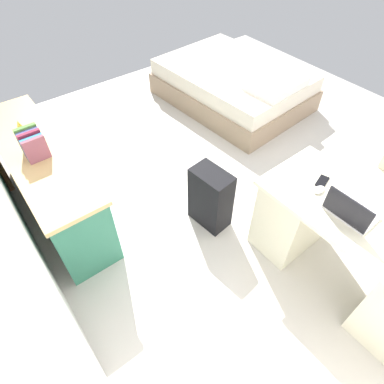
% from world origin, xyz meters
% --- Properties ---
extents(ground_plane, '(5.63, 5.63, 0.00)m').
position_xyz_m(ground_plane, '(0.00, 0.00, 0.00)').
color(ground_plane, beige).
extents(desk, '(1.45, 0.68, 0.75)m').
position_xyz_m(desk, '(-1.29, 0.13, 0.39)').
color(desk, beige).
rests_on(desk, ground_plane).
extents(credenza, '(1.80, 0.48, 0.74)m').
position_xyz_m(credenza, '(0.79, 1.64, 0.37)').
color(credenza, '#2D7056').
rests_on(credenza, ground_plane).
extents(bed, '(2.00, 1.54, 0.58)m').
position_xyz_m(bed, '(1.23, -1.03, 0.24)').
color(bed, gray).
rests_on(bed, ground_plane).
extents(suitcase_black, '(0.38, 0.26, 0.60)m').
position_xyz_m(suitcase_black, '(-0.21, 0.56, 0.30)').
color(suitcase_black, black).
rests_on(suitcase_black, ground_plane).
extents(laptop, '(0.31, 0.23, 0.21)m').
position_xyz_m(laptop, '(-1.19, 0.22, 0.80)').
color(laptop, '#B7B7BC').
rests_on(laptop, desk).
extents(computer_mouse, '(0.06, 0.10, 0.03)m').
position_xyz_m(computer_mouse, '(-0.93, 0.18, 0.77)').
color(computer_mouse, white).
rests_on(computer_mouse, desk).
extents(cell_phone_by_mouse, '(0.10, 0.15, 0.01)m').
position_xyz_m(cell_phone_by_mouse, '(-0.89, 0.09, 0.76)').
color(cell_phone_by_mouse, black).
rests_on(cell_phone_by_mouse, desk).
extents(book_row, '(0.19, 0.17, 0.23)m').
position_xyz_m(book_row, '(0.71, 1.64, 0.85)').
color(book_row, '#87495B').
rests_on(book_row, credenza).
extents(figurine_small, '(0.08, 0.08, 0.11)m').
position_xyz_m(figurine_small, '(1.10, 1.64, 0.79)').
color(figurine_small, gold).
rests_on(figurine_small, credenza).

